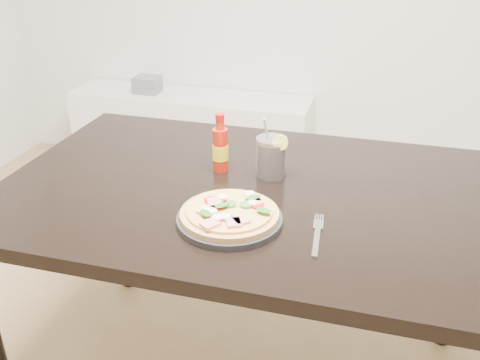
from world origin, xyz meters
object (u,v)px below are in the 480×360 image
(pizza, at_px, (229,212))
(cola_cup, at_px, (271,158))
(dining_table, at_px, (251,213))
(media_console, at_px, (191,135))
(hot_sauce_bottle, at_px, (220,148))
(fork, at_px, (317,233))
(plate, at_px, (230,220))

(pizza, distance_m, cola_cup, 0.29)
(dining_table, bearing_deg, media_console, 116.82)
(hot_sauce_bottle, bearing_deg, dining_table, -35.57)
(cola_cup, height_order, fork, cola_cup)
(plate, bearing_deg, hot_sauce_bottle, 111.64)
(dining_table, xyz_separation_m, plate, (-0.00, -0.20, 0.09))
(pizza, distance_m, hot_sauce_bottle, 0.31)
(fork, xyz_separation_m, media_console, (-0.97, 1.69, -0.50))
(dining_table, bearing_deg, pizza, -91.48)
(dining_table, xyz_separation_m, media_console, (-0.76, 1.50, -0.42))
(hot_sauce_bottle, bearing_deg, media_console, 114.37)
(cola_cup, relative_size, fork, 0.94)
(cola_cup, bearing_deg, pizza, -97.78)
(hot_sauce_bottle, distance_m, media_console, 1.65)
(pizza, distance_m, media_console, 1.93)
(pizza, relative_size, media_console, 0.17)
(hot_sauce_bottle, bearing_deg, cola_cup, 2.58)
(media_console, bearing_deg, hot_sauce_bottle, -65.63)
(pizza, xyz_separation_m, cola_cup, (0.04, 0.29, 0.03))
(plate, height_order, media_console, plate)
(plate, bearing_deg, dining_table, 88.58)
(plate, relative_size, media_console, 0.19)
(pizza, relative_size, fork, 1.29)
(hot_sauce_bottle, height_order, cola_cup, cola_cup)
(hot_sauce_bottle, xyz_separation_m, fork, (0.33, -0.28, -0.07))
(media_console, bearing_deg, fork, -60.21)
(dining_table, xyz_separation_m, hot_sauce_bottle, (-0.12, 0.08, 0.15))
(pizza, height_order, cola_cup, cola_cup)
(plate, height_order, pizza, pizza)
(plate, xyz_separation_m, hot_sauce_bottle, (-0.11, 0.28, 0.06))
(plate, bearing_deg, pizza, -107.75)
(fork, bearing_deg, cola_cup, 117.28)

